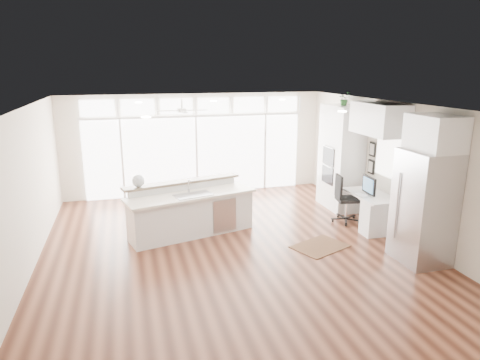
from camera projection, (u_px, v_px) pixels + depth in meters
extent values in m
cube|color=#411F14|center=(232.00, 249.00, 8.17)|extent=(7.00, 8.00, 0.02)
cube|color=white|center=(231.00, 106.00, 7.48)|extent=(7.00, 8.00, 0.02)
cube|color=beige|center=(196.00, 144.00, 11.55)|extent=(7.00, 0.04, 2.70)
cube|color=beige|center=(334.00, 284.00, 4.09)|extent=(7.00, 0.04, 2.70)
cube|color=beige|center=(23.00, 195.00, 6.93)|extent=(0.04, 8.00, 2.70)
cube|color=beige|center=(398.00, 169.00, 8.71)|extent=(0.04, 8.00, 2.70)
cube|color=white|center=(196.00, 156.00, 11.57)|extent=(5.80, 0.06, 2.08)
cube|color=white|center=(195.00, 106.00, 11.24)|extent=(5.90, 0.06, 0.40)
cube|color=white|center=(389.00, 157.00, 8.92)|extent=(0.04, 0.85, 0.85)
cube|color=silver|center=(182.00, 106.00, 10.02)|extent=(1.16, 1.16, 0.32)
cube|color=white|center=(229.00, 106.00, 7.67)|extent=(3.40, 3.00, 0.02)
cube|color=white|center=(341.00, 158.00, 10.33)|extent=(0.64, 1.20, 2.50)
cube|color=white|center=(370.00, 211.00, 9.14)|extent=(0.72, 1.30, 0.76)
cube|color=white|center=(380.00, 119.00, 8.65)|extent=(0.64, 1.30, 0.64)
cube|color=#AEAFB3|center=(424.00, 207.00, 7.44)|extent=(0.76, 0.90, 2.00)
cube|color=white|center=(435.00, 133.00, 7.12)|extent=(0.64, 0.90, 0.60)
cube|color=black|center=(372.00, 158.00, 9.54)|extent=(0.06, 0.22, 0.80)
cube|color=white|center=(191.00, 210.00, 8.77)|extent=(2.82, 1.64, 1.06)
cube|color=#331C10|center=(320.00, 246.00, 8.27)|extent=(1.21, 1.07, 0.01)
cube|color=black|center=(347.00, 199.00, 9.48)|extent=(0.64, 0.60, 1.07)
sphere|color=silver|center=(138.00, 181.00, 8.48)|extent=(0.30, 0.30, 0.25)
cube|color=black|center=(369.00, 185.00, 8.97)|extent=(0.11, 0.50, 0.41)
cube|color=white|center=(361.00, 195.00, 8.98)|extent=(0.14, 0.31, 0.01)
imported|color=#265926|center=(344.00, 100.00, 9.98)|extent=(0.33, 0.35, 0.25)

